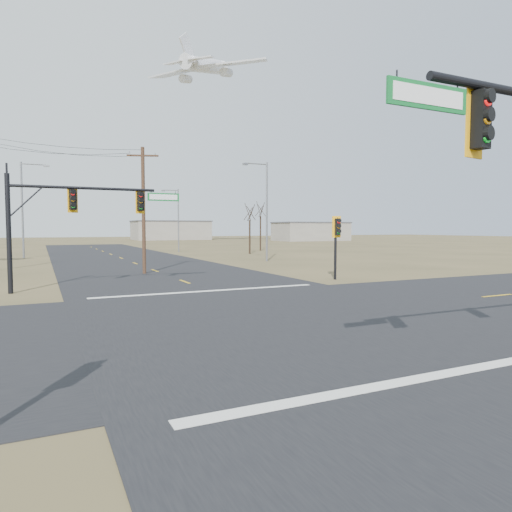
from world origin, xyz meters
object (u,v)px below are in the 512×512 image
(bare_tree_d, at_px, (260,209))
(streetlight_c, at_px, (25,204))
(pedestal_signal_ne, at_px, (337,233))
(bare_tree_c, at_px, (250,212))
(utility_pole_near, at_px, (143,208))
(streetlight_b, at_px, (177,217))
(mast_arm_far, at_px, (79,208))
(streetlight_a, at_px, (265,206))

(bare_tree_d, bearing_deg, streetlight_c, -172.88)
(pedestal_signal_ne, height_order, bare_tree_c, bare_tree_c)
(streetlight_c, bearing_deg, utility_pole_near, -60.02)
(streetlight_c, height_order, bare_tree_c, streetlight_c)
(utility_pole_near, relative_size, streetlight_b, 1.05)
(bare_tree_c, bearing_deg, pedestal_signal_ne, -103.87)
(utility_pole_near, distance_m, streetlight_b, 29.61)
(mast_arm_far, bearing_deg, bare_tree_c, 28.16)
(mast_arm_far, height_order, bare_tree_d, bare_tree_d)
(streetlight_a, bearing_deg, mast_arm_far, -159.26)
(streetlight_c, xyz_separation_m, bare_tree_c, (25.51, -2.98, -0.50))
(streetlight_a, xyz_separation_m, streetlight_c, (-21.37, 15.62, 0.42))
(mast_arm_far, relative_size, bare_tree_d, 1.18)
(mast_arm_far, height_order, streetlight_a, streetlight_a)
(bare_tree_d, bearing_deg, utility_pole_near, -129.81)
(streetlight_b, relative_size, bare_tree_d, 1.14)
(mast_arm_far, distance_m, streetlight_c, 30.09)
(streetlight_b, xyz_separation_m, streetlight_c, (-18.30, -4.97, 1.05))
(utility_pole_near, bearing_deg, bare_tree_d, 50.19)
(streetlight_a, xyz_separation_m, streetlight_b, (-3.07, 20.59, -0.62))
(pedestal_signal_ne, relative_size, streetlight_c, 0.39)
(utility_pole_near, relative_size, bare_tree_c, 1.32)
(pedestal_signal_ne, xyz_separation_m, streetlight_a, (2.98, 16.20, 2.42))
(mast_arm_far, distance_m, bare_tree_d, 43.16)
(streetlight_c, bearing_deg, bare_tree_d, 17.50)
(streetlight_a, bearing_deg, streetlight_b, 80.90)
(utility_pole_near, relative_size, bare_tree_d, 1.20)
(utility_pole_near, xyz_separation_m, streetlight_b, (10.17, 27.80, 0.11))
(pedestal_signal_ne, relative_size, streetlight_a, 0.42)
(mast_arm_far, relative_size, streetlight_c, 0.85)
(mast_arm_far, bearing_deg, streetlight_b, 44.43)
(mast_arm_far, distance_m, bare_tree_c, 34.86)
(mast_arm_far, distance_m, utility_pole_near, 8.51)
(pedestal_signal_ne, bearing_deg, bare_tree_d, 91.80)
(pedestal_signal_ne, xyz_separation_m, bare_tree_c, (7.12, 28.83, 2.35))
(pedestal_signal_ne, distance_m, streetlight_a, 16.64)
(streetlight_b, bearing_deg, utility_pole_near, -107.51)
(pedestal_signal_ne, relative_size, bare_tree_c, 0.60)
(streetlight_b, bearing_deg, streetlight_c, -162.24)
(utility_pole_near, bearing_deg, bare_tree_c, 48.80)
(mast_arm_far, distance_m, pedestal_signal_ne, 15.23)
(pedestal_signal_ne, height_order, streetlight_a, streetlight_a)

